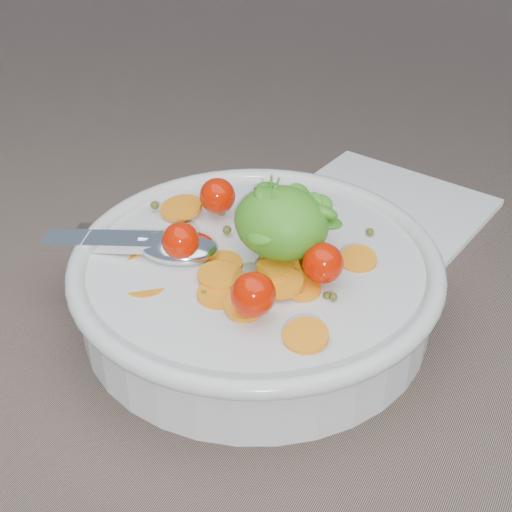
% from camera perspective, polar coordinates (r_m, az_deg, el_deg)
% --- Properties ---
extents(ground, '(6.00, 6.00, 0.00)m').
position_cam_1_polar(ground, '(0.57, 1.39, -4.15)').
color(ground, '#766254').
rests_on(ground, ground).
extents(bowl, '(0.30, 0.28, 0.12)m').
position_cam_1_polar(bowl, '(0.55, 0.01, -1.98)').
color(bowl, silver).
rests_on(bowl, ground).
extents(napkin, '(0.20, 0.18, 0.01)m').
position_cam_1_polar(napkin, '(0.71, 10.25, 3.87)').
color(napkin, white).
rests_on(napkin, ground).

